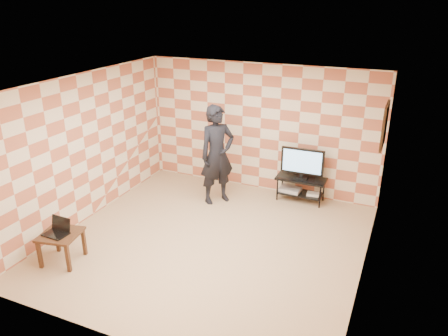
{
  "coord_description": "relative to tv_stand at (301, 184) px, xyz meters",
  "views": [
    {
      "loc": [
        2.83,
        -5.84,
        3.96
      ],
      "look_at": [
        0.0,
        0.6,
        1.15
      ],
      "focal_mm": 35.0,
      "sensor_mm": 36.0,
      "label": 1
    }
  ],
  "objects": [
    {
      "name": "tv_stand",
      "position": [
        0.0,
        0.0,
        0.0
      ],
      "size": [
        1.0,
        0.45,
        0.5
      ],
      "color": "black",
      "rests_on": "floor"
    },
    {
      "name": "side_table",
      "position": [
        -2.89,
        -3.67,
        0.05
      ],
      "size": [
        0.68,
        0.68,
        0.5
      ],
      "color": "#352213",
      "rests_on": "floor"
    },
    {
      "name": "wall_back",
      "position": [
        -1.0,
        0.28,
        0.98
      ],
      "size": [
        5.0,
        0.02,
        2.7
      ],
      "primitive_type": "cube",
      "color": "beige",
      "rests_on": "ground"
    },
    {
      "name": "dvd_player",
      "position": [
        -0.21,
        -0.01,
        -0.16
      ],
      "size": [
        0.45,
        0.33,
        0.07
      ],
      "primitive_type": "cube",
      "rotation": [
        0.0,
        0.0,
        -0.07
      ],
      "color": "#AFAFB1",
      "rests_on": "tv_stand"
    },
    {
      "name": "ceiling",
      "position": [
        -1.0,
        -2.22,
        2.33
      ],
      "size": [
        5.0,
        5.0,
        0.02
      ],
      "primitive_type": "cube",
      "color": "white",
      "rests_on": "wall_back"
    },
    {
      "name": "wall_art",
      "position": [
        1.47,
        -0.67,
        1.58
      ],
      "size": [
        0.04,
        0.72,
        0.72
      ],
      "color": "black",
      "rests_on": "wall_right"
    },
    {
      "name": "wall_left",
      "position": [
        -3.5,
        -2.22,
        0.98
      ],
      "size": [
        0.02,
        5.0,
        2.7
      ],
      "primitive_type": "cube",
      "color": "beige",
      "rests_on": "ground"
    },
    {
      "name": "game_console",
      "position": [
        0.27,
        -0.02,
        -0.17
      ],
      "size": [
        0.26,
        0.2,
        0.05
      ],
      "primitive_type": "cube",
      "rotation": [
        0.0,
        0.0,
        0.11
      ],
      "color": "silver",
      "rests_on": "tv_stand"
    },
    {
      "name": "person",
      "position": [
        -1.55,
        -0.69,
        0.64
      ],
      "size": [
        0.83,
        0.87,
        2.0
      ],
      "primitive_type": "imported",
      "rotation": [
        0.0,
        0.0,
        0.9
      ],
      "color": "black",
      "rests_on": "floor"
    },
    {
      "name": "floor",
      "position": [
        -1.0,
        -2.22,
        -0.37
      ],
      "size": [
        5.0,
        5.0,
        0.0
      ],
      "primitive_type": "plane",
      "color": "tan",
      "rests_on": "ground"
    },
    {
      "name": "laptop",
      "position": [
        -2.92,
        -3.68,
        0.19
      ],
      "size": [
        0.38,
        0.3,
        0.25
      ],
      "color": "black",
      "rests_on": "side_table"
    },
    {
      "name": "wall_front",
      "position": [
        -1.0,
        -4.72,
        0.98
      ],
      "size": [
        5.0,
        0.02,
        2.7
      ],
      "primitive_type": "cube",
      "color": "beige",
      "rests_on": "ground"
    },
    {
      "name": "tv",
      "position": [
        -0.0,
        -0.0,
        0.48
      ],
      "size": [
        0.86,
        0.17,
        0.63
      ],
      "color": "black",
      "rests_on": "tv_stand"
    },
    {
      "name": "wall_right",
      "position": [
        1.5,
        -2.22,
        0.98
      ],
      "size": [
        0.02,
        5.0,
        2.7
      ],
      "primitive_type": "cube",
      "color": "beige",
      "rests_on": "ground"
    }
  ]
}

